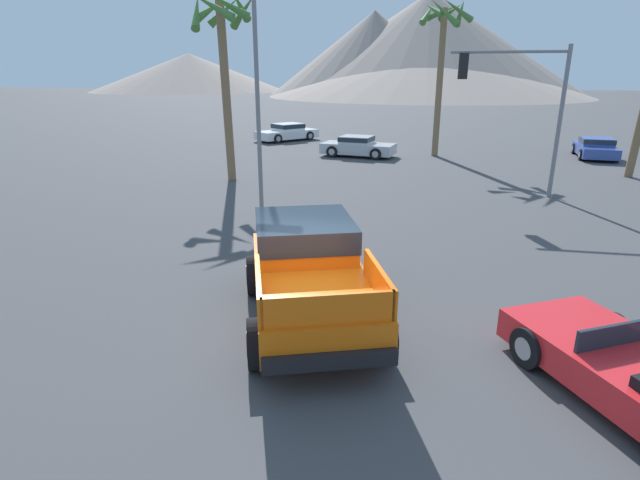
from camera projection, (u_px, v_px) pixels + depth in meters
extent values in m
plane|color=#424244|center=(307.00, 333.00, 9.16)|extent=(320.00, 320.00, 0.00)
cube|color=orange|center=(310.00, 284.00, 9.38)|extent=(3.44, 5.09, 0.60)
cube|color=orange|center=(304.00, 235.00, 10.05)|extent=(2.43, 2.56, 0.70)
cube|color=#1E2833|center=(304.00, 229.00, 10.01)|extent=(2.48, 2.61, 0.45)
cube|color=orange|center=(259.00, 288.00, 7.84)|extent=(0.68, 1.80, 0.48)
cube|color=orange|center=(379.00, 281.00, 8.10)|extent=(0.68, 1.80, 0.48)
cube|color=orange|center=(328.00, 310.00, 7.13)|extent=(1.87, 0.71, 0.48)
cube|color=black|center=(298.00, 250.00, 11.68)|extent=(1.93, 0.79, 0.24)
cube|color=black|center=(330.00, 361.00, 7.18)|extent=(1.93, 0.79, 0.24)
cylinder|color=black|center=(254.00, 275.00, 10.72)|extent=(0.55, 0.90, 0.85)
cylinder|color=#232326|center=(254.00, 275.00, 10.72)|extent=(0.45, 0.54, 0.47)
cylinder|color=black|center=(349.00, 270.00, 10.99)|extent=(0.55, 0.90, 0.85)
cylinder|color=#232326|center=(349.00, 270.00, 10.99)|extent=(0.45, 0.54, 0.47)
cylinder|color=black|center=(257.00, 344.00, 7.99)|extent=(0.55, 0.90, 0.85)
cylinder|color=#232326|center=(257.00, 344.00, 7.99)|extent=(0.45, 0.54, 0.47)
cylinder|color=black|center=(383.00, 335.00, 8.26)|extent=(0.55, 0.90, 0.85)
cylinder|color=#232326|center=(383.00, 335.00, 8.26)|extent=(0.45, 0.54, 0.47)
cube|color=red|center=(638.00, 375.00, 7.13)|extent=(3.46, 4.36, 0.50)
cube|color=#1E2833|center=(617.00, 334.00, 7.39)|extent=(1.35, 0.77, 0.35)
cylinder|color=black|center=(528.00, 348.00, 8.04)|extent=(0.51, 0.69, 0.67)
cylinder|color=#9E9EA3|center=(528.00, 348.00, 8.04)|extent=(0.38, 0.44, 0.37)
cylinder|color=black|center=(611.00, 332.00, 8.53)|extent=(0.51, 0.69, 0.67)
cylinder|color=#9E9EA3|center=(611.00, 332.00, 8.53)|extent=(0.38, 0.44, 0.37)
cube|color=#B7BABF|center=(358.00, 148.00, 28.74)|extent=(4.38, 2.49, 0.57)
cube|color=#B7BABF|center=(357.00, 140.00, 28.62)|extent=(1.99, 1.85, 0.41)
cube|color=#1E2833|center=(357.00, 139.00, 28.61)|extent=(2.03, 1.89, 0.25)
cylinder|color=black|center=(383.00, 150.00, 29.09)|extent=(0.68, 0.34, 0.65)
cylinder|color=#9E9EA3|center=(383.00, 150.00, 29.09)|extent=(0.40, 0.30, 0.36)
cylinder|color=black|center=(376.00, 154.00, 27.59)|extent=(0.68, 0.34, 0.65)
cylinder|color=#9E9EA3|center=(376.00, 154.00, 27.59)|extent=(0.40, 0.30, 0.36)
cylinder|color=black|center=(342.00, 148.00, 29.98)|extent=(0.68, 0.34, 0.65)
cylinder|color=#9E9EA3|center=(342.00, 148.00, 29.98)|extent=(0.40, 0.30, 0.36)
cylinder|color=black|center=(332.00, 152.00, 28.48)|extent=(0.68, 0.34, 0.65)
cylinder|color=#9E9EA3|center=(332.00, 152.00, 28.48)|extent=(0.40, 0.30, 0.36)
cube|color=#334C9E|center=(595.00, 150.00, 28.36)|extent=(2.31, 4.31, 0.55)
cube|color=#334C9E|center=(597.00, 142.00, 28.12)|extent=(1.80, 1.91, 0.41)
cube|color=#1E2833|center=(597.00, 141.00, 28.10)|extent=(1.84, 1.95, 0.24)
cylinder|color=black|center=(574.00, 149.00, 29.82)|extent=(0.29, 0.64, 0.61)
cylinder|color=#9E9EA3|center=(574.00, 149.00, 29.82)|extent=(0.27, 0.36, 0.34)
cylinder|color=black|center=(607.00, 150.00, 29.31)|extent=(0.29, 0.64, 0.61)
cylinder|color=#9E9EA3|center=(607.00, 150.00, 29.31)|extent=(0.27, 0.36, 0.34)
cylinder|color=black|center=(581.00, 155.00, 27.51)|extent=(0.29, 0.64, 0.61)
cylinder|color=#9E9EA3|center=(581.00, 155.00, 27.51)|extent=(0.27, 0.36, 0.34)
cylinder|color=black|center=(617.00, 156.00, 27.00)|extent=(0.29, 0.64, 0.61)
cylinder|color=#9E9EA3|center=(617.00, 156.00, 27.00)|extent=(0.27, 0.36, 0.34)
cube|color=white|center=(287.00, 134.00, 35.69)|extent=(4.27, 4.54, 0.56)
cube|color=white|center=(288.00, 127.00, 35.59)|extent=(2.42, 2.45, 0.47)
cube|color=#1E2833|center=(288.00, 126.00, 35.57)|extent=(2.47, 2.50, 0.28)
cylinder|color=black|center=(278.00, 139.00, 34.28)|extent=(0.58, 0.63, 0.64)
cylinder|color=#9E9EA3|center=(278.00, 139.00, 34.28)|extent=(0.41, 0.42, 0.35)
cylinder|color=black|center=(264.00, 136.00, 35.56)|extent=(0.58, 0.63, 0.64)
cylinder|color=#9E9EA3|center=(264.00, 136.00, 35.56)|extent=(0.41, 0.42, 0.35)
cylinder|color=black|center=(310.00, 136.00, 35.89)|extent=(0.58, 0.63, 0.64)
cylinder|color=#9E9EA3|center=(310.00, 136.00, 35.89)|extent=(0.41, 0.42, 0.35)
cylinder|color=black|center=(296.00, 134.00, 37.18)|extent=(0.58, 0.63, 0.64)
cylinder|color=#9E9EA3|center=(296.00, 134.00, 37.18)|extent=(0.41, 0.42, 0.35)
cylinder|color=slate|center=(559.00, 124.00, 18.49)|extent=(0.16, 0.16, 5.55)
cylinder|color=slate|center=(509.00, 52.00, 18.06)|extent=(4.13, 0.11, 0.11)
cube|color=black|center=(463.00, 66.00, 18.50)|extent=(0.34, 0.26, 0.90)
sphere|color=red|center=(464.00, 59.00, 18.56)|extent=(0.20, 0.20, 0.20)
sphere|color=orange|center=(463.00, 67.00, 18.64)|extent=(0.20, 0.20, 0.20)
sphere|color=green|center=(462.00, 74.00, 18.73)|extent=(0.20, 0.20, 0.20)
cylinder|color=slate|center=(258.00, 101.00, 15.80)|extent=(0.14, 0.14, 7.47)
cylinder|color=brown|center=(226.00, 96.00, 21.17)|extent=(0.36, 0.67, 7.35)
cone|color=#427533|center=(240.00, 6.00, 20.04)|extent=(0.45, 1.54, 1.12)
cone|color=#427533|center=(244.00, 11.00, 20.86)|extent=(1.69, 1.45, 1.39)
cone|color=#427533|center=(224.00, 12.00, 21.02)|extent=(1.51, 0.79, 1.34)
cone|color=#427533|center=(211.00, 9.00, 20.75)|extent=(1.16, 1.51, 1.13)
cone|color=#427533|center=(197.00, 11.00, 20.18)|extent=(0.85, 1.81, 1.68)
cone|color=#427533|center=(211.00, 5.00, 19.31)|extent=(1.97, 0.51, 1.29)
cone|color=#427533|center=(227.00, 4.00, 19.38)|extent=(1.78, 1.26, 1.17)
cylinder|color=brown|center=(439.00, 84.00, 28.11)|extent=(0.36, 0.85, 7.97)
cone|color=#427533|center=(460.00, 13.00, 26.70)|extent=(0.59, 1.53, 1.37)
cone|color=#427533|center=(451.00, 12.00, 27.22)|extent=(1.44, 0.98, 1.01)
cone|color=#427533|center=(442.00, 12.00, 27.50)|extent=(1.78, 0.59, 0.97)
cone|color=#427533|center=(428.00, 14.00, 27.17)|extent=(0.93, 1.77, 1.35)
cone|color=#427533|center=(434.00, 9.00, 26.38)|extent=(1.17, 1.42, 0.94)
cone|color=#427533|center=(444.00, 12.00, 25.88)|extent=(1.67, 0.48, 1.52)
cone|color=#427533|center=(458.00, 9.00, 25.81)|extent=(1.85, 1.48, 1.23)
cone|color=gray|center=(189.00, 72.00, 137.29)|extent=(52.97, 52.97, 10.02)
cone|color=gray|center=(426.00, 70.00, 105.61)|extent=(66.69, 66.69, 10.78)
cone|color=gray|center=(374.00, 54.00, 111.74)|extent=(46.83, 46.83, 17.89)
cone|color=gray|center=(428.00, 44.00, 113.02)|extent=(69.28, 69.28, 21.93)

